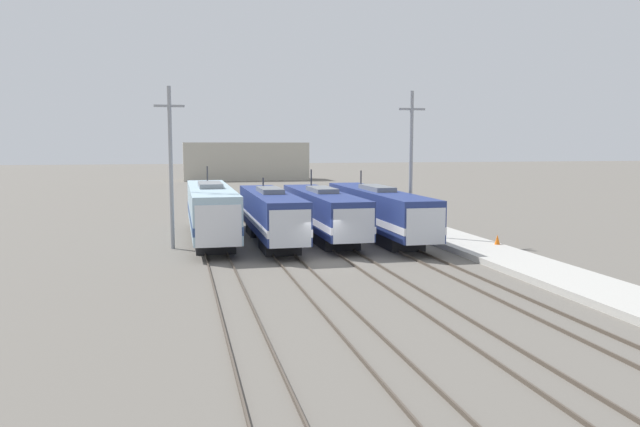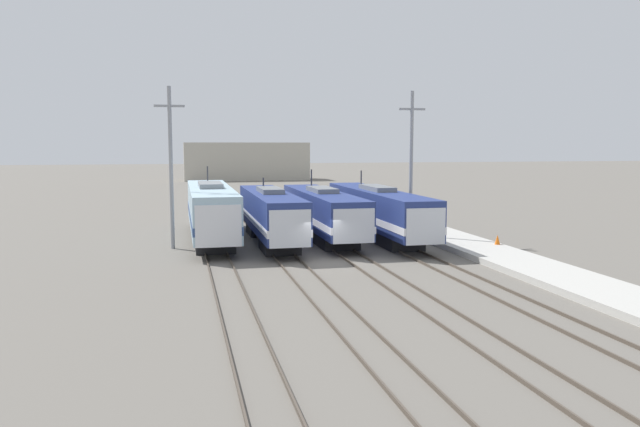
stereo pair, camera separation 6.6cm
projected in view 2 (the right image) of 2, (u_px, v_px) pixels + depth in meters
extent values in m
plane|color=#666059|center=(324.00, 262.00, 38.52)|extent=(400.00, 400.00, 0.00)
cube|color=#4C4238|center=(208.00, 265.00, 36.96)|extent=(0.07, 120.00, 0.15)
cube|color=#4C4238|center=(232.00, 264.00, 37.28)|extent=(0.07, 120.00, 0.15)
cube|color=#4C4238|center=(279.00, 262.00, 37.89)|extent=(0.07, 120.00, 0.15)
cube|color=#4C4238|center=(302.00, 261.00, 38.21)|extent=(0.07, 120.00, 0.15)
cube|color=#4C4238|center=(346.00, 260.00, 38.82)|extent=(0.07, 120.00, 0.15)
cube|color=#4C4238|center=(368.00, 259.00, 39.14)|extent=(0.07, 120.00, 0.15)
cube|color=#4C4238|center=(410.00, 257.00, 39.75)|extent=(0.07, 120.00, 0.15)
cube|color=#4C4238|center=(431.00, 256.00, 40.07)|extent=(0.07, 120.00, 0.15)
cube|color=#232326|center=(215.00, 243.00, 42.80)|extent=(2.61, 4.12, 0.95)
cube|color=#232326|center=(208.00, 226.00, 51.87)|extent=(2.61, 4.12, 0.95)
cube|color=#9EBCCC|center=(211.00, 207.00, 47.11)|extent=(3.07, 18.71, 3.07)
cube|color=navy|center=(211.00, 215.00, 47.18)|extent=(3.11, 18.75, 0.55)
cube|color=silver|center=(217.00, 224.00, 38.96)|extent=(2.83, 2.04, 2.61)
cube|color=black|center=(218.00, 217.00, 37.99)|extent=(2.40, 0.08, 0.73)
cube|color=gray|center=(210.00, 185.00, 46.92)|extent=(1.69, 4.68, 0.35)
cylinder|color=#38383D|center=(208.00, 175.00, 50.85)|extent=(0.12, 0.12, 1.43)
cube|color=black|center=(279.00, 245.00, 42.13)|extent=(2.38, 3.71, 0.95)
cube|color=black|center=(263.00, 228.00, 50.31)|extent=(2.38, 3.71, 0.95)
cube|color=navy|center=(270.00, 211.00, 46.02)|extent=(2.80, 16.88, 2.74)
cube|color=silver|center=(270.00, 218.00, 46.08)|extent=(2.84, 16.92, 0.49)
cube|color=silver|center=(287.00, 227.00, 38.86)|extent=(2.57, 2.26, 2.33)
cube|color=black|center=(290.00, 220.00, 37.78)|extent=(2.19, 0.08, 0.65)
cube|color=slate|center=(270.00, 190.00, 45.85)|extent=(1.54, 4.22, 0.35)
cylinder|color=#38383D|center=(263.00, 183.00, 49.42)|extent=(0.12, 0.12, 0.90)
cube|color=black|center=(336.00, 240.00, 44.10)|extent=(2.52, 3.96, 0.95)
cube|color=black|center=(310.00, 224.00, 52.82)|extent=(2.52, 3.96, 0.95)
cube|color=navy|center=(322.00, 209.00, 48.26)|extent=(2.96, 17.99, 2.62)
cube|color=silver|center=(322.00, 215.00, 48.32)|extent=(3.00, 18.03, 0.47)
cube|color=silver|center=(350.00, 224.00, 40.31)|extent=(2.72, 1.74, 2.23)
cube|color=black|center=(354.00, 218.00, 39.49)|extent=(2.32, 0.08, 0.62)
cube|color=slate|center=(322.00, 190.00, 48.10)|extent=(1.63, 4.50, 0.35)
cylinder|color=#38383D|center=(311.00, 179.00, 51.87)|extent=(0.12, 0.12, 1.58)
cube|color=black|center=(398.00, 240.00, 43.97)|extent=(2.39, 4.35, 0.95)
cube|color=black|center=(359.00, 223.00, 53.55)|extent=(2.39, 4.35, 0.95)
cube|color=navy|center=(377.00, 208.00, 48.56)|extent=(2.81, 19.77, 2.72)
cube|color=silver|center=(377.00, 215.00, 48.62)|extent=(2.85, 19.81, 0.49)
cube|color=silver|center=(421.00, 225.00, 39.75)|extent=(2.59, 1.75, 2.31)
cube|color=black|center=(426.00, 218.00, 38.92)|extent=(2.20, 0.08, 0.65)
cube|color=slate|center=(377.00, 188.00, 48.39)|extent=(1.55, 4.94, 0.35)
cylinder|color=#38383D|center=(361.00, 179.00, 52.55)|extent=(0.12, 0.12, 1.36)
cylinder|color=gray|center=(171.00, 168.00, 42.77)|extent=(0.27, 0.27, 11.16)
cube|color=gray|center=(169.00, 106.00, 42.30)|extent=(2.05, 0.16, 0.16)
cylinder|color=gray|center=(411.00, 166.00, 46.60)|extent=(0.27, 0.27, 11.16)
cube|color=gray|center=(412.00, 109.00, 46.14)|extent=(2.05, 0.16, 0.16)
cube|color=#B7B5AD|center=(488.00, 252.00, 40.92)|extent=(4.00, 120.00, 0.39)
cone|color=orange|center=(497.00, 240.00, 42.72)|extent=(0.37, 0.37, 0.68)
cube|color=#B2AD9E|center=(246.00, 161.00, 127.04)|extent=(24.87, 8.50, 7.58)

